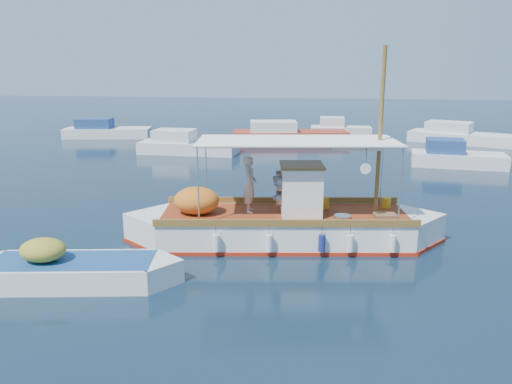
# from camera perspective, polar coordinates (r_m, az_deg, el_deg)

# --- Properties ---
(ground) EXTENTS (160.00, 160.00, 0.00)m
(ground) POSITION_cam_1_polar(r_m,az_deg,el_deg) (16.79, 1.76, -6.02)
(ground) COLOR black
(ground) RESTS_ON ground
(fishing_caique) EXTENTS (10.79, 4.01, 6.65)m
(fishing_caique) POSITION_cam_1_polar(r_m,az_deg,el_deg) (16.91, 3.01, -3.78)
(fishing_caique) COLOR white
(fishing_caique) RESTS_ON ground
(dinghy) EXTENTS (5.99, 2.42, 1.48)m
(dinghy) POSITION_cam_1_polar(r_m,az_deg,el_deg) (14.71, -20.37, -8.64)
(dinghy) COLOR white
(dinghy) RESTS_ON ground
(bg_boat_nw) EXTENTS (6.73, 2.67, 1.80)m
(bg_boat_nw) POSITION_cam_1_polar(r_m,az_deg,el_deg) (34.68, -8.04, 5.22)
(bg_boat_nw) COLOR silver
(bg_boat_nw) RESTS_ON ground
(bg_boat_n) EXTENTS (9.40, 4.21, 1.80)m
(bg_boat_n) POSITION_cam_1_polar(r_m,az_deg,el_deg) (40.06, 3.51, 6.52)
(bg_boat_n) COLOR #A0301A
(bg_boat_n) RESTS_ON ground
(bg_boat_ne) EXTENTS (5.53, 2.82, 1.80)m
(bg_boat_ne) POSITION_cam_1_polar(r_m,az_deg,el_deg) (32.12, 21.80, 3.64)
(bg_boat_ne) COLOR silver
(bg_boat_ne) RESTS_ON ground
(bg_boat_e) EXTENTS (8.52, 5.74, 1.80)m
(bg_boat_e) POSITION_cam_1_polar(r_m,az_deg,el_deg) (42.12, 22.39, 5.86)
(bg_boat_e) COLOR silver
(bg_boat_e) RESTS_ON ground
(bg_boat_far_w) EXTENTS (7.31, 3.49, 1.80)m
(bg_boat_far_w) POSITION_cam_1_polar(r_m,az_deg,el_deg) (43.96, -16.86, 6.62)
(bg_boat_far_w) COLOR silver
(bg_boat_far_w) RESTS_ON ground
(bg_boat_far_n) EXTENTS (5.14, 2.14, 1.80)m
(bg_boat_far_n) POSITION_cam_1_polar(r_m,az_deg,el_deg) (43.66, 9.44, 6.98)
(bg_boat_far_n) COLOR silver
(bg_boat_far_n) RESTS_ON ground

